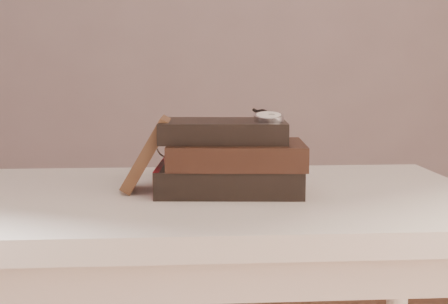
{
  "coord_description": "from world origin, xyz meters",
  "views": [
    {
      "loc": [
        -0.06,
        -0.78,
        0.98
      ],
      "look_at": [
        0.02,
        0.36,
        0.82
      ],
      "focal_mm": 49.49,
      "sensor_mm": 36.0,
      "label": 1
    }
  ],
  "objects": [
    {
      "name": "pocket_watch",
      "position": [
        0.1,
        0.34,
        0.89
      ],
      "size": [
        0.06,
        0.16,
        0.02
      ],
      "color": "silver",
      "rests_on": "book_stack"
    },
    {
      "name": "journal",
      "position": [
        -0.13,
        0.37,
        0.82
      ],
      "size": [
        0.1,
        0.1,
        0.14
      ],
      "primitive_type": "cube",
      "rotation": [
        0.0,
        0.53,
        -0.04
      ],
      "color": "#3C2517",
      "rests_on": "table"
    },
    {
      "name": "eyeglasses",
      "position": [
        -0.06,
        0.46,
        0.83
      ],
      "size": [
        0.12,
        0.14,
        0.05
      ],
      "color": "silver",
      "rests_on": "book_stack"
    },
    {
      "name": "book_stack",
      "position": [
        0.03,
        0.36,
        0.81
      ],
      "size": [
        0.28,
        0.21,
        0.13
      ],
      "color": "black",
      "rests_on": "table"
    },
    {
      "name": "table",
      "position": [
        0.0,
        0.35,
        0.66
      ],
      "size": [
        1.0,
        0.6,
        0.75
      ],
      "color": "beige",
      "rests_on": "ground"
    }
  ]
}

